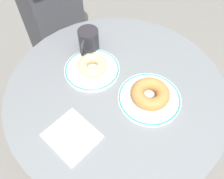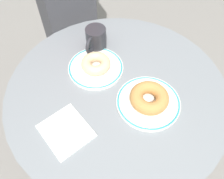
% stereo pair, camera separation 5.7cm
% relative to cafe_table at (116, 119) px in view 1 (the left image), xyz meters
% --- Properties ---
extents(ground_plane, '(7.00, 7.00, 0.02)m').
position_rel_cafe_table_xyz_m(ground_plane, '(0.00, 0.00, -0.53)').
color(ground_plane, gray).
extents(cafe_table, '(0.76, 0.76, 0.75)m').
position_rel_cafe_table_xyz_m(cafe_table, '(0.00, 0.00, 0.00)').
color(cafe_table, slate).
rests_on(cafe_table, ground).
extents(plate_left, '(0.20, 0.20, 0.01)m').
position_rel_cafe_table_xyz_m(plate_left, '(-0.11, -0.00, 0.24)').
color(plate_left, white).
rests_on(plate_left, cafe_table).
extents(plate_right, '(0.21, 0.21, 0.01)m').
position_rel_cafe_table_xyz_m(plate_right, '(0.11, 0.03, 0.24)').
color(plate_right, white).
rests_on(plate_right, cafe_table).
extents(donut_glazed, '(0.12, 0.12, 0.04)m').
position_rel_cafe_table_xyz_m(donut_glazed, '(-0.11, -0.00, 0.26)').
color(donut_glazed, '#E0B789').
rests_on(donut_glazed, plate_left).
extents(donut_old_fashioned, '(0.17, 0.17, 0.04)m').
position_rel_cafe_table_xyz_m(donut_old_fashioned, '(0.11, 0.03, 0.27)').
color(donut_old_fashioned, '#BC7F42').
rests_on(donut_old_fashioned, plate_right).
extents(paper_napkin, '(0.15, 0.13, 0.01)m').
position_rel_cafe_table_xyz_m(paper_napkin, '(0.02, -0.23, 0.24)').
color(paper_napkin, white).
rests_on(paper_napkin, cafe_table).
extents(coffee_mug, '(0.08, 0.11, 0.09)m').
position_rel_cafe_table_xyz_m(coffee_mug, '(-0.20, 0.07, 0.28)').
color(coffee_mug, '#28282D').
rests_on(coffee_mug, cafe_table).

